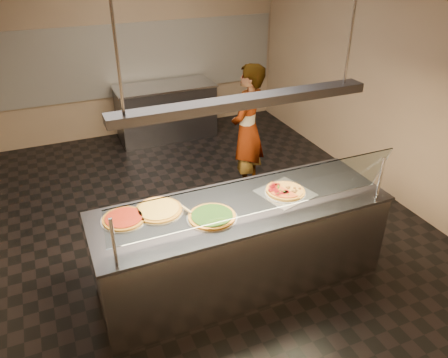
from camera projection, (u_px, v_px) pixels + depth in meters
name	position (u px, v px, depth m)	size (l,w,h in m)	color
ground	(204.00, 212.00, 5.71)	(5.00, 6.00, 0.02)	black
wall_back	(139.00, 47.00, 7.38)	(5.00, 0.02, 3.00)	#988062
wall_front	(382.00, 260.00, 2.56)	(5.00, 0.02, 3.00)	#988062
wall_right	(377.00, 77.00, 5.83)	(0.02, 6.00, 3.00)	#988062
tile_band	(140.00, 59.00, 7.45)	(4.90, 0.02, 1.20)	silver
serving_counter	(241.00, 244.00, 4.35)	(2.85, 0.94, 0.93)	#B7B7BC
sneeze_guard	(260.00, 196.00, 3.70)	(2.61, 0.18, 0.54)	#B7B7BC
perforated_tray	(285.00, 192.00, 4.32)	(0.56, 0.56, 0.01)	silver
half_pizza_pepperoni	(277.00, 192.00, 4.27)	(0.28, 0.42, 0.05)	#9B621D
half_pizza_sausage	(293.00, 189.00, 4.33)	(0.28, 0.42, 0.04)	#9B621D
pizza_spinach	(212.00, 216.00, 3.93)	(0.46, 0.46, 0.03)	silver
pizza_cheese	(159.00, 209.00, 4.03)	(0.46, 0.46, 0.03)	silver
pizza_tomato	(124.00, 218.00, 3.91)	(0.41, 0.41, 0.03)	silver
pizza_spatula	(193.00, 210.00, 3.99)	(0.23, 0.22, 0.02)	#B7B7BC
prep_table	(166.00, 111.00, 7.61)	(1.69, 0.74, 0.93)	#434349
worker	(247.00, 130.00, 5.82)	(0.65, 0.42, 1.77)	#33323D
heat_lamp_housing	(244.00, 102.00, 3.62)	(2.30, 0.18, 0.08)	#434349
lamp_rod_left	(116.00, 45.00, 3.01)	(0.02, 0.02, 1.01)	#B7B7BC
lamp_rod_right	(352.00, 25.00, 3.70)	(0.02, 0.02, 1.01)	#B7B7BC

